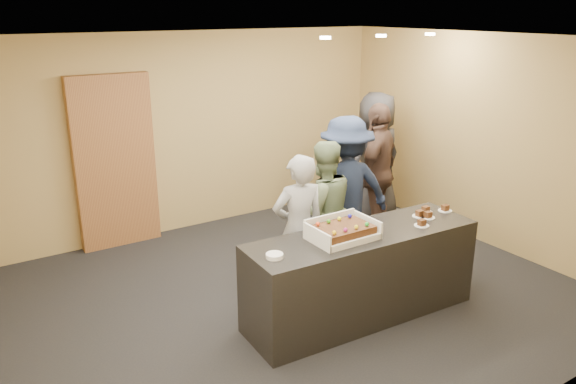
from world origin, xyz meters
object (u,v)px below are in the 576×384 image
object	(u,v)px
storage_cabinet	(115,163)
person_server_grey	(299,229)
person_sage_man	(322,210)
sheet_cake	(343,229)
person_navy_man	(345,190)
plate_stack	(275,256)
person_dark_suit	(375,159)
serving_counter	(361,275)
cake_box	(341,234)
person_brown_extra	(378,172)

from	to	relation	value
storage_cabinet	person_server_grey	distance (m)	2.75
person_server_grey	person_sage_man	bearing A→B (deg)	-140.93
storage_cabinet	sheet_cake	bearing A→B (deg)	-68.80
sheet_cake	person_navy_man	distance (m)	1.49
person_server_grey	person_sage_man	distance (m)	0.61
plate_stack	person_dark_suit	xyz separation A→B (m)	(2.87, 1.94, 0.03)
serving_counter	person_sage_man	world-z (taller)	person_sage_man
storage_cabinet	person_dark_suit	world-z (taller)	storage_cabinet
cake_box	plate_stack	bearing A→B (deg)	-177.24
plate_stack	person_navy_man	bearing A→B (deg)	34.24
storage_cabinet	sheet_cake	xyz separation A→B (m)	(1.21, -3.13, -0.11)
serving_counter	person_sage_man	bearing A→B (deg)	80.58
plate_stack	person_dark_suit	bearing A→B (deg)	34.16
sheet_cake	person_navy_man	bearing A→B (deg)	50.57
person_navy_man	plate_stack	bearing A→B (deg)	46.85
person_navy_man	person_dark_suit	xyz separation A→B (m)	(1.15, 0.78, 0.05)
person_brown_extra	person_server_grey	bearing A→B (deg)	-4.28
person_sage_man	person_brown_extra	distance (m)	1.43
plate_stack	person_dark_suit	distance (m)	3.46
person_sage_man	person_dark_suit	world-z (taller)	person_dark_suit
person_sage_man	person_server_grey	bearing A→B (deg)	39.81
person_sage_man	cake_box	bearing A→B (deg)	73.64
person_navy_man	person_brown_extra	xyz separation A→B (m)	(0.82, 0.35, 0.02)
person_server_grey	person_brown_extra	world-z (taller)	person_brown_extra
storage_cabinet	plate_stack	size ratio (longest dim) A/B	14.35
serving_counter	sheet_cake	distance (m)	0.60
plate_stack	person_sage_man	xyz separation A→B (m)	(1.22, 0.96, -0.12)
cake_box	person_dark_suit	bearing A→B (deg)	42.26
storage_cabinet	cake_box	xyz separation A→B (m)	(1.21, -3.11, -0.17)
storage_cabinet	person_server_grey	bearing A→B (deg)	-65.21
storage_cabinet	person_sage_man	bearing A→B (deg)	-52.55
storage_cabinet	person_dark_suit	xyz separation A→B (m)	(3.31, -1.20, -0.16)
cake_box	plate_stack	xyz separation A→B (m)	(-0.77, -0.04, -0.02)
sheet_cake	serving_counter	bearing A→B (deg)	0.00
storage_cabinet	plate_stack	distance (m)	3.18
storage_cabinet	person_navy_man	size ratio (longest dim) A/B	1.24
serving_counter	person_sage_man	size ratio (longest dim) A/B	1.49
cake_box	plate_stack	size ratio (longest dim) A/B	4.03
person_dark_suit	cake_box	bearing A→B (deg)	38.02
serving_counter	sheet_cake	world-z (taller)	sheet_cake
person_dark_suit	person_sage_man	bearing A→B (deg)	26.65
storage_cabinet	person_navy_man	xyz separation A→B (m)	(2.16, -1.98, -0.21)
person_sage_man	person_brown_extra	bearing A→B (deg)	-147.09
person_sage_man	person_dark_suit	bearing A→B (deg)	-139.18
serving_counter	person_dark_suit	distance (m)	2.72
serving_counter	person_dark_suit	xyz separation A→B (m)	(1.85, 1.93, 0.49)
sheet_cake	plate_stack	bearing A→B (deg)	-178.95
person_sage_man	person_navy_man	bearing A→B (deg)	-147.50
plate_stack	person_dark_suit	world-z (taller)	person_dark_suit
sheet_cake	plate_stack	size ratio (longest dim) A/B	3.43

